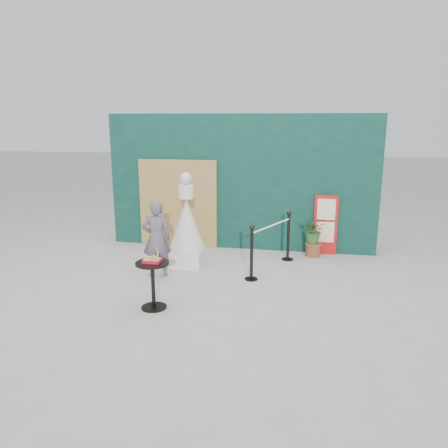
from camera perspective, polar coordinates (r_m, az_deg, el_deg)
ground at (r=7.22m, az=-1.82°, el=-9.95°), size 60.00×60.00×0.00m
back_wall at (r=9.82m, az=2.15°, el=5.46°), size 6.00×0.30×3.00m
bamboo_fence at (r=10.01m, az=-6.02°, el=2.64°), size 1.80×0.08×2.00m
woman at (r=8.18m, az=-8.82°, el=-1.89°), size 0.61×0.50×1.45m
menu_board at (r=9.68m, az=13.10°, el=-0.12°), size 0.50×0.07×1.30m
statue at (r=8.67m, az=-4.87°, el=-0.59°), size 0.73×0.73×1.88m
cafe_table at (r=6.86m, az=-9.28°, el=-6.96°), size 0.52×0.52×0.75m
food_basket at (r=6.76m, az=-9.35°, el=-4.66°), size 0.26×0.19×0.11m
planter at (r=9.49m, az=11.66°, el=-1.24°), size 0.51×0.44×0.87m
stanchion_barrier at (r=8.55m, az=6.18°, el=-2.73°), size 0.84×1.54×1.03m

